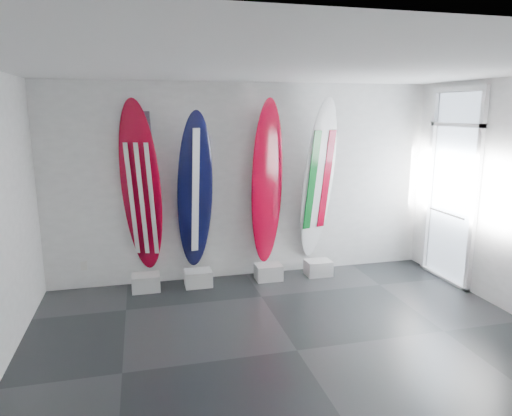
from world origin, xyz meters
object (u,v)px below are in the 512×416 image
object	(u,v)px
surfboard_usa	(141,189)
surfboard_italy	(318,181)
surfboard_navy	(195,192)
surfboard_swiss	(267,183)

from	to	relation	value
surfboard_usa	surfboard_italy	bearing A→B (deg)	18.66
surfboard_usa	surfboard_navy	bearing A→B (deg)	18.66
surfboard_usa	surfboard_swiss	size ratio (longest dim) A/B	1.01
surfboard_navy	surfboard_swiss	xyz separation A→B (m)	(1.09, 0.00, 0.09)
surfboard_usa	surfboard_swiss	distance (m)	1.86
surfboard_navy	surfboard_swiss	world-z (taller)	surfboard_swiss
surfboard_usa	surfboard_italy	distance (m)	2.69
surfboard_navy	surfboard_swiss	distance (m)	1.10
surfboard_usa	surfboard_navy	distance (m)	0.77
surfboard_usa	surfboard_navy	world-z (taller)	surfboard_usa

